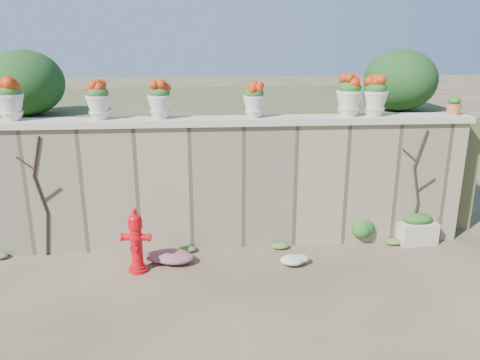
{
  "coord_description": "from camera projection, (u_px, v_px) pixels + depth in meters",
  "views": [
    {
      "loc": [
        -0.24,
        -5.37,
        3.24
      ],
      "look_at": [
        0.34,
        1.4,
        1.21
      ],
      "focal_mm": 35.0,
      "sensor_mm": 36.0,
      "label": 1
    }
  ],
  "objects": [
    {
      "name": "ground",
      "position": [
        223.0,
        300.0,
        6.07
      ],
      "size": [
        80.0,
        80.0,
        0.0
      ],
      "primitive_type": "plane",
      "color": "#4C3B26",
      "rests_on": "ground"
    },
    {
      "name": "stone_wall",
      "position": [
        217.0,
        186.0,
        7.5
      ],
      "size": [
        8.0,
        0.4,
        2.0
      ],
      "primitive_type": "cube",
      "color": "#8D7C5E",
      "rests_on": "ground"
    },
    {
      "name": "wall_cap",
      "position": [
        216.0,
        121.0,
        7.2
      ],
      "size": [
        8.1,
        0.52,
        0.1
      ],
      "primitive_type": "cube",
      "color": "beige",
      "rests_on": "stone_wall"
    },
    {
      "name": "raised_fill",
      "position": [
        212.0,
        144.0,
        10.56
      ],
      "size": [
        9.0,
        6.0,
        2.0
      ],
      "primitive_type": "cube",
      "color": "#384C23",
      "rests_on": "ground"
    },
    {
      "name": "back_shrub_left",
      "position": [
        25.0,
        83.0,
        7.95
      ],
      "size": [
        1.3,
        1.3,
        1.1
      ],
      "primitive_type": "ellipsoid",
      "color": "#143814",
      "rests_on": "raised_fill"
    },
    {
      "name": "back_shrub_right",
      "position": [
        400.0,
        80.0,
        8.48
      ],
      "size": [
        1.3,
        1.3,
        1.1
      ],
      "primitive_type": "ellipsoid",
      "color": "#143814",
      "rests_on": "raised_fill"
    },
    {
      "name": "vine_left",
      "position": [
        41.0,
        195.0,
        7.08
      ],
      "size": [
        0.6,
        0.04,
        1.91
      ],
      "color": "black",
      "rests_on": "ground"
    },
    {
      "name": "vine_right",
      "position": [
        417.0,
        186.0,
        7.56
      ],
      "size": [
        0.6,
        0.04,
        1.91
      ],
      "color": "black",
      "rests_on": "ground"
    },
    {
      "name": "fire_hydrant",
      "position": [
        136.0,
        241.0,
        6.7
      ],
      "size": [
        0.42,
        0.3,
        0.97
      ],
      "rotation": [
        0.0,
        0.0,
        -0.11
      ],
      "color": "red",
      "rests_on": "ground"
    },
    {
      "name": "planter_box",
      "position": [
        416.0,
        229.0,
        7.75
      ],
      "size": [
        0.66,
        0.43,
        0.52
      ],
      "rotation": [
        0.0,
        0.0,
        0.11
      ],
      "color": "beige",
      "rests_on": "ground"
    },
    {
      "name": "green_shrub",
      "position": [
        363.0,
        228.0,
        7.66
      ],
      "size": [
        0.62,
        0.55,
        0.58
      ],
      "primitive_type": "ellipsoid",
      "color": "#1E5119",
      "rests_on": "ground"
    },
    {
      "name": "magenta_clump",
      "position": [
        168.0,
        256.0,
        7.07
      ],
      "size": [
        0.84,
        0.56,
        0.22
      ],
      "primitive_type": "ellipsoid",
      "color": "#B52471",
      "rests_on": "ground"
    },
    {
      "name": "white_flowers",
      "position": [
        293.0,
        259.0,
        7.0
      ],
      "size": [
        0.56,
        0.44,
        0.2
      ],
      "primitive_type": "ellipsoid",
      "color": "white",
      "rests_on": "ground"
    },
    {
      "name": "urn_pot_0",
      "position": [
        10.0,
        100.0,
        6.85
      ],
      "size": [
        0.4,
        0.4,
        0.62
      ],
      "color": "beige",
      "rests_on": "wall_cap"
    },
    {
      "name": "urn_pot_1",
      "position": [
        98.0,
        100.0,
        6.97
      ],
      "size": [
        0.37,
        0.37,
        0.58
      ],
      "color": "beige",
      "rests_on": "wall_cap"
    },
    {
      "name": "urn_pot_2",
      "position": [
        160.0,
        100.0,
        7.04
      ],
      "size": [
        0.36,
        0.36,
        0.57
      ],
      "color": "beige",
      "rests_on": "wall_cap"
    },
    {
      "name": "urn_pot_3",
      "position": [
        254.0,
        100.0,
        7.16
      ],
      "size": [
        0.34,
        0.34,
        0.54
      ],
      "color": "beige",
      "rests_on": "wall_cap"
    },
    {
      "name": "urn_pot_4",
      "position": [
        349.0,
        96.0,
        7.27
      ],
      "size": [
        0.41,
        0.41,
        0.64
      ],
      "color": "beige",
      "rests_on": "wall_cap"
    },
    {
      "name": "urn_pot_5",
      "position": [
        375.0,
        96.0,
        7.3
      ],
      "size": [
        0.4,
        0.4,
        0.62
      ],
      "color": "beige",
      "rests_on": "wall_cap"
    },
    {
      "name": "terracotta_pot",
      "position": [
        454.0,
        106.0,
        7.46
      ],
      "size": [
        0.24,
        0.24,
        0.28
      ],
      "color": "#C9673D",
      "rests_on": "wall_cap"
    }
  ]
}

